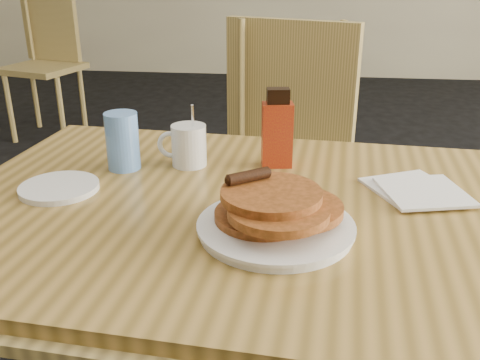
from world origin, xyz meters
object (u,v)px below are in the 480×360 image
blue_tumbler (123,141)px  pancake_plate (276,217)px  chair_wall_extra (47,49)px  main_table (263,223)px  coffee_mug (188,145)px  chair_main_far (287,150)px  syrup_bottle (277,131)px

blue_tumbler → pancake_plate: bearing=-36.8°
pancake_plate → chair_wall_extra: bearing=122.3°
chair_wall_extra → pancake_plate: bearing=-42.3°
main_table → pancake_plate: 0.13m
main_table → chair_wall_extra: 3.20m
chair_wall_extra → blue_tumbler: 2.90m
pancake_plate → coffee_mug: (-0.22, 0.30, 0.02)m
chair_wall_extra → coffee_mug: (1.55, -2.49, 0.20)m
main_table → chair_main_far: size_ratio=1.34×
main_table → blue_tumbler: (-0.33, 0.16, 0.10)m
syrup_bottle → blue_tumbler: 0.34m
chair_main_far → coffee_mug: 0.61m
syrup_bottle → main_table: bearing=-102.2°
chair_wall_extra → coffee_mug: size_ratio=6.75×
pancake_plate → main_table: bearing=104.7°
coffee_mug → blue_tumbler: bearing=-145.3°
chair_wall_extra → blue_tumbler: size_ratio=7.79×
chair_main_far → syrup_bottle: chair_main_far is taller
chair_main_far → syrup_bottle: 0.57m
pancake_plate → syrup_bottle: (-0.02, 0.32, 0.05)m
pancake_plate → coffee_mug: coffee_mug is taller
chair_main_far → blue_tumbler: chair_main_far is taller
blue_tumbler → chair_wall_extra: bearing=119.1°
pancake_plate → blue_tumbler: 0.45m
chair_main_far → chair_wall_extra: (-1.75, 1.95, -0.01)m
main_table → blue_tumbler: 0.38m
chair_wall_extra → syrup_bottle: chair_wall_extra is taller
chair_wall_extra → coffee_mug: 2.94m
chair_main_far → blue_tumbler: bearing=-101.2°
chair_main_far → syrup_bottle: (-0.01, -0.52, 0.23)m
coffee_mug → main_table: bearing=-26.0°
syrup_bottle → chair_main_far: bearing=80.0°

